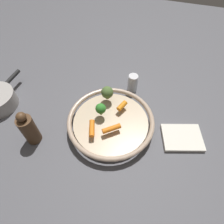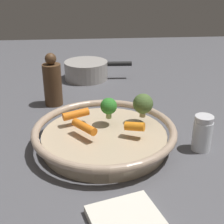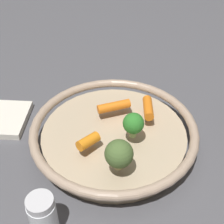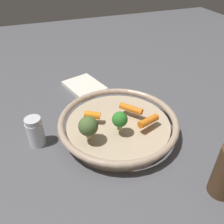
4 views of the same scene
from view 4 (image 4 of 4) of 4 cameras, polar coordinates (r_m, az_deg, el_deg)
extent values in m
plane|color=#4C4C51|center=(0.64, 1.45, -4.93)|extent=(2.24, 2.24, 0.00)
cylinder|color=tan|center=(0.63, 1.48, -3.86)|extent=(0.27, 0.27, 0.03)
torus|color=tan|center=(0.61, 1.51, -2.13)|extent=(0.31, 0.31, 0.02)
cylinder|color=orange|center=(0.59, 8.79, -2.16)|extent=(0.04, 0.06, 0.02)
cylinder|color=orange|center=(0.63, 4.64, 0.80)|extent=(0.06, 0.05, 0.02)
cylinder|color=orange|center=(0.60, -4.76, -0.74)|extent=(0.03, 0.05, 0.02)
cylinder|color=tan|center=(0.55, -5.61, -5.47)|extent=(0.01, 0.01, 0.01)
sphere|color=#486330|center=(0.53, -5.77, -3.42)|extent=(0.05, 0.05, 0.05)
cylinder|color=#94AD66|center=(0.57, 1.86, -3.58)|extent=(0.01, 0.01, 0.01)
sphere|color=#2E7A28|center=(0.55, 1.91, -1.79)|extent=(0.04, 0.04, 0.04)
cylinder|color=silver|center=(0.61, -17.94, -4.96)|extent=(0.04, 0.04, 0.07)
cylinder|color=silver|center=(0.59, -18.65, -2.06)|extent=(0.04, 0.04, 0.01)
cube|color=silver|center=(0.83, -6.71, 6.16)|extent=(0.16, 0.14, 0.01)
camera|label=1|loc=(0.81, 34.44, 45.21)|focal=30.76mm
camera|label=2|loc=(1.07, -10.42, 32.89)|focal=51.29mm
camera|label=3|loc=(0.37, -67.09, 22.11)|focal=52.29mm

